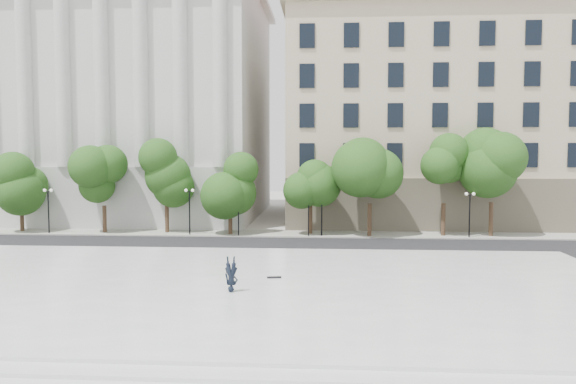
% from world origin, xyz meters
% --- Properties ---
extents(ground, '(160.00, 160.00, 0.00)m').
position_xyz_m(ground, '(0.00, 0.00, 0.00)').
color(ground, '#B8B6AE').
rests_on(ground, ground).
extents(plaza, '(44.00, 22.00, 0.45)m').
position_xyz_m(plaza, '(0.00, 3.00, 0.23)').
color(plaza, white).
rests_on(plaza, ground).
extents(street, '(60.00, 8.00, 0.02)m').
position_xyz_m(street, '(0.00, 18.00, 0.01)').
color(street, black).
rests_on(street, ground).
extents(far_sidewalk, '(60.00, 4.00, 0.12)m').
position_xyz_m(far_sidewalk, '(0.00, 24.00, 0.06)').
color(far_sidewalk, '#ACAA9E').
rests_on(far_sidewalk, ground).
extents(building_west, '(31.50, 27.65, 25.60)m').
position_xyz_m(building_west, '(-17.00, 38.57, 12.89)').
color(building_west, beige).
rests_on(building_west, ground).
extents(building_east, '(36.00, 26.15, 23.00)m').
position_xyz_m(building_east, '(20.00, 38.91, 11.14)').
color(building_east, tan).
rests_on(building_east, ground).
extents(traffic_light_west, '(0.77, 1.61, 4.14)m').
position_xyz_m(traffic_light_west, '(-1.82, 22.30, 3.62)').
color(traffic_light_west, black).
rests_on(traffic_light_west, ground).
extents(traffic_light_east, '(0.72, 1.92, 4.26)m').
position_xyz_m(traffic_light_east, '(4.27, 22.30, 3.76)').
color(traffic_light_east, black).
rests_on(traffic_light_east, ground).
extents(person_lying, '(0.78, 1.81, 0.48)m').
position_xyz_m(person_lying, '(1.09, 1.26, 0.69)').
color(person_lying, black).
rests_on(person_lying, plaza).
extents(skateboard, '(0.80, 0.34, 0.08)m').
position_xyz_m(skateboard, '(2.92, 4.48, 0.49)').
color(skateboard, black).
rests_on(skateboard, plaza).
extents(plaza_steps, '(44.00, 3.00, 0.30)m').
position_xyz_m(plaza_steps, '(-0.00, -8.90, 0.12)').
color(plaza_steps, white).
rests_on(plaza_steps, ground).
extents(street_trees, '(46.24, 4.97, 7.86)m').
position_xyz_m(street_trees, '(2.27, 23.49, 5.25)').
color(street_trees, '#382619').
rests_on(street_trees, ground).
extents(lamp_posts, '(37.85, 0.28, 4.16)m').
position_xyz_m(lamp_posts, '(-0.57, 22.60, 2.84)').
color(lamp_posts, black).
rests_on(lamp_posts, ground).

